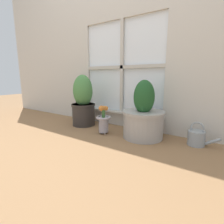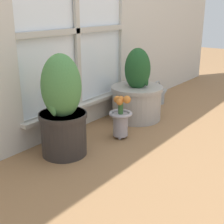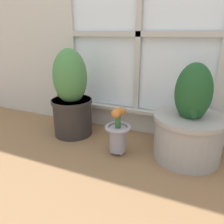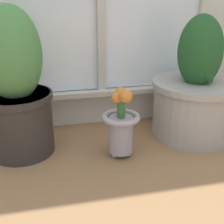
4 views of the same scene
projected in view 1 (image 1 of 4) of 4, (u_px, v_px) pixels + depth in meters
The scene contains 6 objects.
ground_plane at pixel (84, 142), 1.59m from camera, with size 10.00×10.00×0.00m, color olive.
wall_with_window at pixel (123, 11), 1.88m from camera, with size 4.40×0.10×2.50m.
potted_plant_left at pixel (83, 103), 2.09m from camera, with size 0.28×0.28×0.61m.
potted_plant_right at pixel (143, 117), 1.67m from camera, with size 0.40×0.40×0.56m.
flower_vase at pixel (103, 120), 1.79m from camera, with size 0.16×0.16×0.30m.
watering_can at pixel (197, 138), 1.50m from camera, with size 0.26×0.14×0.21m.
Camera 1 is at (1.07, -1.09, 0.58)m, focal length 28.00 mm.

